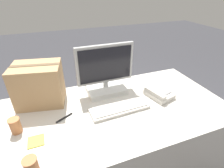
{
  "coord_description": "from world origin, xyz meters",
  "views": [
    {
      "loc": [
        -0.4,
        -1.0,
        1.57
      ],
      "look_at": [
        0.03,
        0.13,
        0.87
      ],
      "focal_mm": 28.0,
      "sensor_mm": 36.0,
      "label": 1
    }
  ],
  "objects": [
    {
      "name": "keyboard",
      "position": [
        0.03,
        -0.02,
        0.73
      ],
      "size": [
        0.46,
        0.18,
        0.03
      ],
      "rotation": [
        0.0,
        0.0,
        0.03
      ],
      "color": "beige",
      "rests_on": "office_desk"
    },
    {
      "name": "paper_cup_right",
      "position": [
        -0.59,
        -0.35,
        0.77
      ],
      "size": [
        0.07,
        0.07,
        0.1
      ],
      "color": "#BC7547",
      "rests_on": "office_desk"
    },
    {
      "name": "cardboard_box",
      "position": [
        -0.52,
        0.3,
        0.88
      ],
      "size": [
        0.4,
        0.33,
        0.33
      ],
      "rotation": [
        0.0,
        0.0,
        -0.2
      ],
      "color": "tan",
      "rests_on": "office_desk"
    },
    {
      "name": "sticky_note_pad",
      "position": [
        -0.57,
        -0.13,
        0.72
      ],
      "size": [
        0.1,
        0.1,
        0.01
      ],
      "color": "#E5DB4C",
      "rests_on": "office_desk"
    },
    {
      "name": "office_desk",
      "position": [
        0.0,
        0.0,
        0.36
      ],
      "size": [
        1.8,
        0.9,
        0.72
      ],
      "color": "beige",
      "rests_on": "ground_plane"
    },
    {
      "name": "monitor",
      "position": [
        0.02,
        0.27,
        0.87
      ],
      "size": [
        0.49,
        0.26,
        0.43
      ],
      "color": "white",
      "rests_on": "office_desk"
    },
    {
      "name": "desk_phone",
      "position": [
        0.42,
        0.03,
        0.74
      ],
      "size": [
        0.22,
        0.25,
        0.07
      ],
      "rotation": [
        0.0,
        0.0,
        0.26
      ],
      "color": "beige",
      "rests_on": "office_desk"
    },
    {
      "name": "paper_cup_left",
      "position": [
        -0.69,
        0.0,
        0.77
      ],
      "size": [
        0.07,
        0.07,
        0.11
      ],
      "color": "#BC7547",
      "rests_on": "office_desk"
    },
    {
      "name": "ground_plane",
      "position": [
        0.0,
        0.0,
        0.0
      ],
      "size": [
        12.0,
        12.0,
        0.0
      ],
      "primitive_type": "plane",
      "color": "#38383D"
    },
    {
      "name": "pen_marker",
      "position": [
        -0.38,
        0.02,
        0.72
      ],
      "size": [
        0.13,
        0.07,
        0.01
      ],
      "rotation": [
        0.0,
        0.0,
        3.63
      ],
      "color": "black",
      "rests_on": "office_desk"
    },
    {
      "name": "spoon",
      "position": [
        0.55,
        -0.26,
        0.72
      ],
      "size": [
        0.13,
        0.09,
        0.0
      ],
      "rotation": [
        0.0,
        0.0,
        3.72
      ],
      "color": "#B2B2B7",
      "rests_on": "office_desk"
    }
  ]
}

